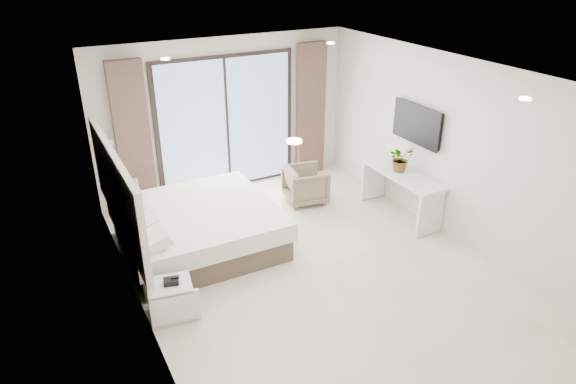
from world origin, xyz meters
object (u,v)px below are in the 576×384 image
Objects in this scene: bed at (197,228)px; nightstand at (171,300)px; armchair at (306,183)px; console_desk at (401,184)px.

nightstand is (-0.80, -1.36, -0.09)m from bed.
bed is at bearing 114.92° from armchair.
nightstand is 0.84× the size of armchair.
bed is 3.19× the size of armchair.
console_desk is at bearing 20.48° from nightstand.
armchair is (2.95, 1.93, 0.11)m from nightstand.
console_desk reaches higher than nightstand.
console_desk is at bearing -126.30° from armchair.
console_desk is (4.05, 0.76, 0.33)m from nightstand.
nightstand is at bearing -120.34° from bed.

